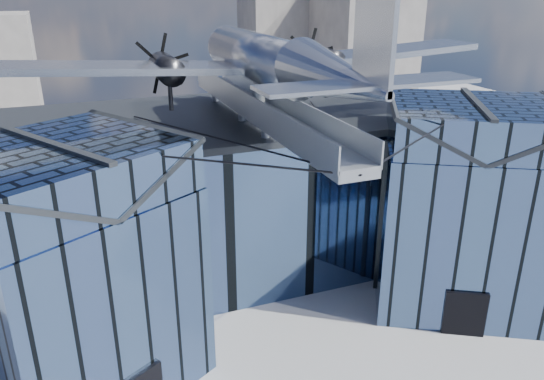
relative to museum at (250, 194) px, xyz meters
name	(u,v)px	position (x,y,z in m)	size (l,w,h in m)	color
ground_plane	(285,322)	(0.00, -5.82, -5.54)	(120.00, 120.00, 0.00)	gray
museum	(250,194)	(0.00, 0.00, 0.00)	(32.88, 24.50, 17.60)	#405983
bg_towers	(150,44)	(1.45, 44.67, 4.47)	(77.00, 24.50, 26.00)	gray
tree_side_e	(481,153)	(22.87, 5.31, -1.58)	(4.93, 4.93, 5.84)	black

